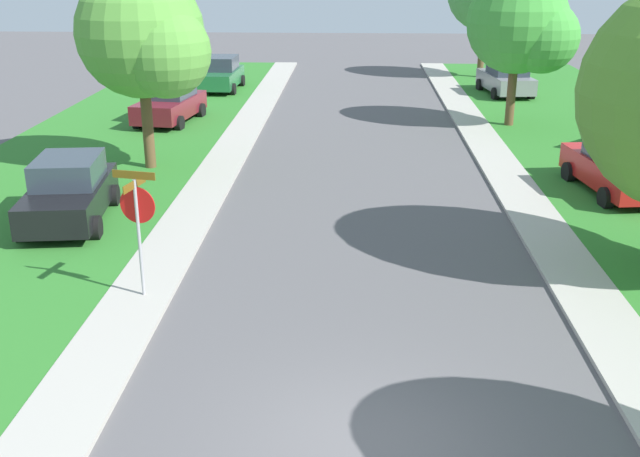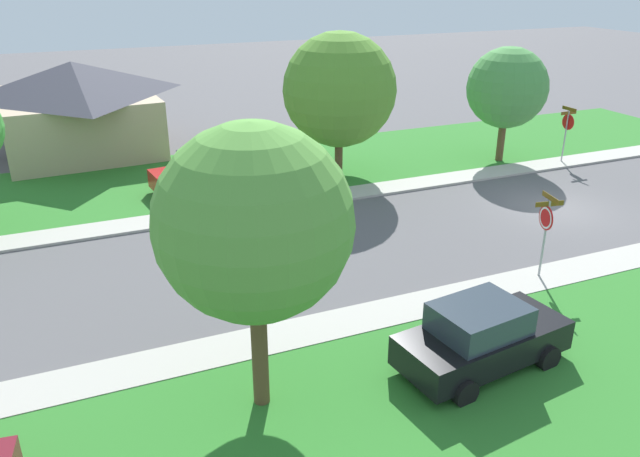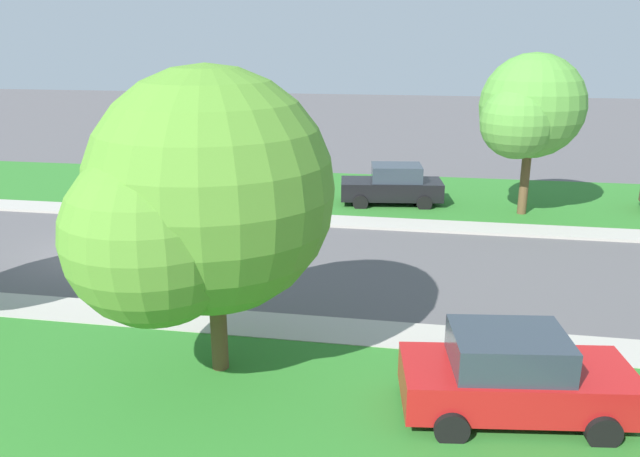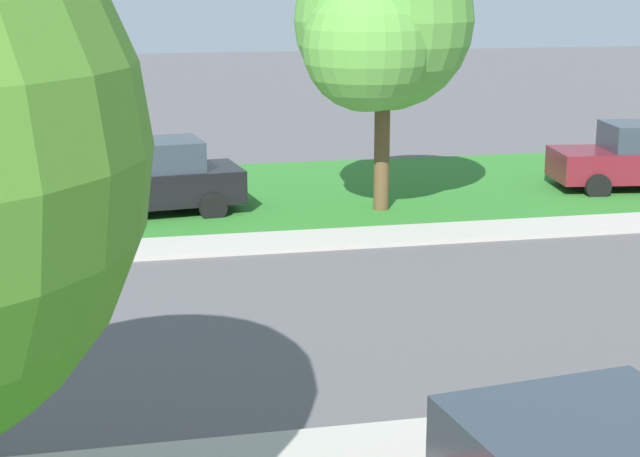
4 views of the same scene
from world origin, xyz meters
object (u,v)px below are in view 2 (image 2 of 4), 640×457
Objects in this scene: car_red_far_down_street at (204,172)px; tree_sidewalk_near at (506,89)px; stop_sign_near_corner at (567,125)px; tree_sidewalk_far at (258,224)px; car_black_across_road at (482,337)px; stop_sign_far_corner at (546,223)px; tree_sidewalk_mid at (341,92)px; house_right_setback at (77,106)px.

tree_sidewalk_near reaches higher than car_red_far_down_street.
stop_sign_near_corner is at bearing -121.41° from tree_sidewalk_near.
car_red_far_down_street is at bearing -7.90° from tree_sidewalk_far.
car_black_across_road is at bearing 140.89° from tree_sidewalk_near.
stop_sign_far_corner is 13.06m from tree_sidewalk_near.
car_red_far_down_street is 6.94m from tree_sidewalk_mid.
tree_sidewalk_near reaches higher than stop_sign_far_corner.
stop_sign_far_corner reaches higher than car_red_far_down_street.
house_right_setback is (8.77, 4.46, 1.50)m from car_red_far_down_street.
stop_sign_far_corner is 0.62× the size of car_red_far_down_street.
stop_sign_near_corner is at bearing -45.52° from stop_sign_far_corner.
car_red_far_down_street is 0.81× the size of tree_sidewalk_near.
stop_sign_far_corner is 5.65m from car_black_across_road.
stop_sign_far_corner is (-9.36, 9.53, 0.00)m from stop_sign_near_corner.
car_black_across_road is 0.47× the size of house_right_setback.
tree_sidewalk_mid is at bearing -130.66° from house_right_setback.
tree_sidewalk_far reaches higher than tree_sidewalk_near.
car_red_far_down_street is 1.00× the size of car_black_across_road.
tree_sidewalk_mid is at bearing 7.25° from stop_sign_far_corner.
tree_sidewalk_mid reaches higher than tree_sidewalk_far.
car_red_far_down_street is 15.64m from car_black_across_road.
tree_sidewalk_mid is 8.46m from tree_sidewalk_near.
tree_sidewalk_far reaches higher than stop_sign_near_corner.
car_black_across_road is 18.39m from tree_sidewalk_near.
stop_sign_near_corner is at bearing -99.18° from car_red_far_down_street.
house_right_setback is (23.11, 2.46, -1.90)m from tree_sidewalk_far.
stop_sign_near_corner is 0.62× the size of car_black_across_road.
tree_sidewalk_mid reaches higher than stop_sign_far_corner.
stop_sign_far_corner is at bearing -77.27° from tree_sidewalk_far.
tree_sidewalk_mid is at bearing -30.57° from tree_sidewalk_far.
house_right_setback is at bearing 26.93° from car_red_far_down_street.
tree_sidewalk_mid is 1.17× the size of tree_sidewalk_near.
house_right_setback reaches higher than car_black_across_road.
house_right_setback is at bearing 17.56° from car_black_across_road.
car_red_far_down_street is 9.95m from house_right_setback.
tree_sidewalk_mid is 1.02× the size of tree_sidewalk_far.
house_right_setback reaches higher than stop_sign_near_corner.
stop_sign_far_corner is at bearing -147.53° from car_red_far_down_street.
stop_sign_far_corner is 0.50× the size of tree_sidewalk_near.
tree_sidewalk_mid is at bearing -11.62° from car_black_across_road.
tree_sidewalk_mid is (14.91, -3.07, 3.02)m from car_black_across_road.
tree_sidewalk_far is at bearing 120.97° from stop_sign_near_corner.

